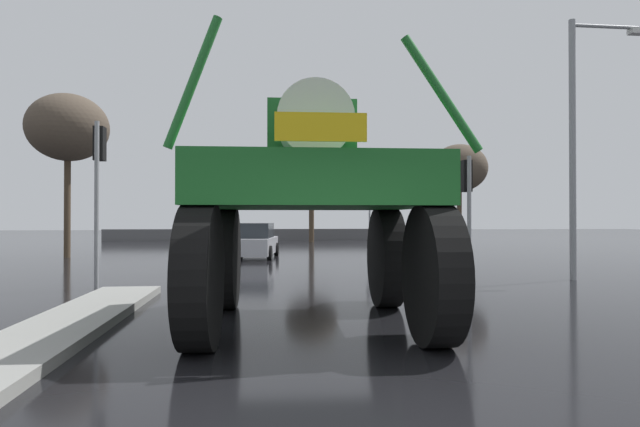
# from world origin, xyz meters

# --- Properties ---
(ground_plane) EXTENTS (120.00, 120.00, 0.00)m
(ground_plane) POSITION_xyz_m (0.00, 18.00, 0.00)
(ground_plane) COLOR black
(median_island) EXTENTS (1.29, 8.59, 0.15)m
(median_island) POSITION_xyz_m (-3.92, 3.97, 0.07)
(median_island) COLOR gray
(median_island) RESTS_ON ground
(oversize_sprayer) EXTENTS (4.14, 5.18, 4.29)m
(oversize_sprayer) POSITION_xyz_m (-0.15, 4.28, 1.97)
(oversize_sprayer) COLOR black
(oversize_sprayer) RESTS_ON ground
(sedan_ahead) EXTENTS (2.30, 4.29, 1.52)m
(sedan_ahead) POSITION_xyz_m (-1.32, 18.81, 0.71)
(sedan_ahead) COLOR #B7B7BF
(sedan_ahead) RESTS_ON ground
(traffic_signal_near_left) EXTENTS (0.24, 0.54, 4.08)m
(traffic_signal_near_left) POSITION_xyz_m (-4.95, 9.21, 2.98)
(traffic_signal_near_left) COLOR gray
(traffic_signal_near_left) RESTS_ON ground
(traffic_signal_near_right) EXTENTS (0.24, 0.54, 3.36)m
(traffic_signal_near_right) POSITION_xyz_m (4.46, 9.22, 2.45)
(traffic_signal_near_right) COLOR gray
(traffic_signal_near_right) RESTS_ON ground
(traffic_signal_far_left) EXTENTS (0.24, 0.55, 3.84)m
(traffic_signal_far_left) POSITION_xyz_m (-4.87, 27.98, 2.80)
(traffic_signal_far_left) COLOR gray
(traffic_signal_far_left) RESTS_ON ground
(traffic_signal_far_right) EXTENTS (0.24, 0.55, 3.51)m
(traffic_signal_far_right) POSITION_xyz_m (5.71, 27.99, 2.56)
(traffic_signal_far_right) COLOR gray
(traffic_signal_far_right) RESTS_ON ground
(streetlight_near_right) EXTENTS (2.32, 0.24, 7.27)m
(streetlight_near_right) POSITION_xyz_m (7.87, 9.53, 4.12)
(streetlight_near_right) COLOR gray
(streetlight_near_right) RESTS_ON ground
(bare_tree_left) EXTENTS (3.48, 3.48, 7.21)m
(bare_tree_left) POSITION_xyz_m (-9.49, 19.90, 5.70)
(bare_tree_left) COLOR #473828
(bare_tree_left) RESTS_ON ground
(bare_tree_right) EXTENTS (3.14, 3.14, 5.91)m
(bare_tree_right) POSITION_xyz_m (10.10, 24.19, 4.55)
(bare_tree_right) COLOR #473828
(bare_tree_right) RESTS_ON ground
(bare_tree_far_center) EXTENTS (3.90, 3.90, 7.43)m
(bare_tree_far_center) POSITION_xyz_m (2.64, 33.89, 5.72)
(bare_tree_far_center) COLOR #473828
(bare_tree_far_center) RESTS_ON ground
(roadside_barrier) EXTENTS (26.35, 0.24, 0.90)m
(roadside_barrier) POSITION_xyz_m (0.00, 37.40, 0.45)
(roadside_barrier) COLOR #59595B
(roadside_barrier) RESTS_ON ground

